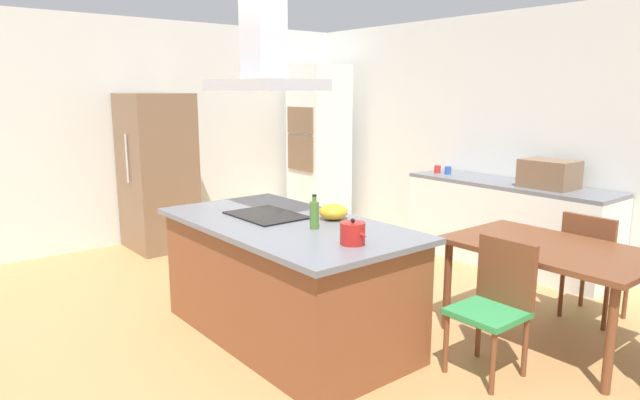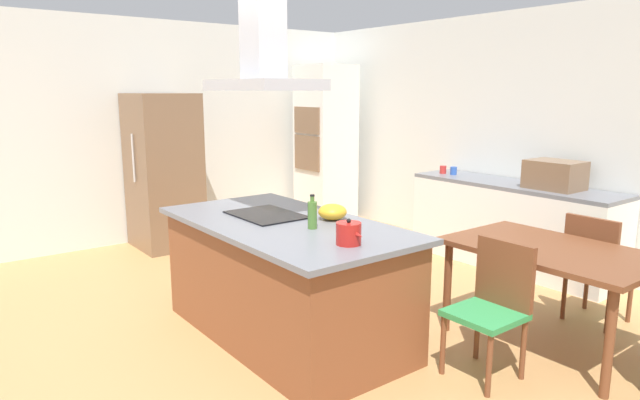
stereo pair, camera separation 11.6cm
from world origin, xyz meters
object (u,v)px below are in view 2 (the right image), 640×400
object	(u,v)px
mixing_bowl	(332,212)
wall_oven_stack	(325,144)
cooktop	(266,215)
range_hood	(263,56)
chair_facing_island	(493,300)
refrigerator	(164,171)
olive_oil_bottle	(312,214)
tea_kettle	(349,233)
chair_facing_back_wall	(595,263)
coffee_mug_blue	(454,171)
dining_table	(551,259)
countertop_microwave	(555,175)
coffee_mug_red	(443,170)

from	to	relation	value
mixing_bowl	wall_oven_stack	xyz separation A→B (m)	(-3.07, 2.33, 0.14)
cooktop	range_hood	size ratio (longest dim) A/B	0.67
cooktop	chair_facing_island	bearing A→B (deg)	26.04
refrigerator	chair_facing_island	bearing A→B (deg)	6.44
cooktop	refrigerator	bearing A→B (deg)	174.23
olive_oil_bottle	tea_kettle	bearing A→B (deg)	-7.62
olive_oil_bottle	chair_facing_back_wall	bearing A→B (deg)	63.94
coffee_mug_blue	range_hood	distance (m)	3.12
tea_kettle	dining_table	size ratio (longest dim) A/B	0.15
cooktop	countertop_microwave	distance (m)	2.97
coffee_mug_red	wall_oven_stack	world-z (taller)	wall_oven_stack
chair_facing_island	range_hood	world-z (taller)	range_hood
coffee_mug_red	refrigerator	bearing A→B (deg)	-129.27
cooktop	coffee_mug_red	distance (m)	2.90
mixing_bowl	range_hood	xyz separation A→B (m)	(-0.42, -0.32, 1.14)
tea_kettle	wall_oven_stack	size ratio (longest dim) A/B	0.10
dining_table	range_hood	size ratio (longest dim) A/B	1.56
cooktop	olive_oil_bottle	bearing A→B (deg)	3.73
dining_table	olive_oil_bottle	bearing A→B (deg)	-125.88
tea_kettle	mixing_bowl	size ratio (longest dim) A/B	0.98
olive_oil_bottle	range_hood	size ratio (longest dim) A/B	0.27
chair_facing_back_wall	tea_kettle	bearing A→B (deg)	-104.24
countertop_microwave	wall_oven_stack	world-z (taller)	wall_oven_stack
mixing_bowl	chair_facing_back_wall	size ratio (longest dim) A/B	0.24
wall_oven_stack	cooktop	bearing A→B (deg)	-44.98
tea_kettle	dining_table	xyz separation A→B (m)	(0.54, 1.45, -0.30)
cooktop	tea_kettle	distance (m)	1.02
range_hood	chair_facing_back_wall	bearing A→B (deg)	53.36
olive_oil_bottle	countertop_microwave	world-z (taller)	countertop_microwave
coffee_mug_blue	refrigerator	world-z (taller)	refrigerator
olive_oil_bottle	chair_facing_island	distance (m)	1.33
countertop_microwave	dining_table	world-z (taller)	countertop_microwave
tea_kettle	olive_oil_bottle	xyz separation A→B (m)	(-0.47, 0.06, 0.03)
countertop_microwave	refrigerator	xyz separation A→B (m)	(-3.43, -2.60, -0.13)
countertop_microwave	wall_oven_stack	size ratio (longest dim) A/B	0.23
tea_kettle	coffee_mug_red	size ratio (longest dim) A/B	2.35
chair_facing_island	wall_oven_stack	bearing A→B (deg)	155.82
tea_kettle	mixing_bowl	bearing A→B (deg)	149.85
wall_oven_stack	refrigerator	xyz separation A→B (m)	(-0.08, -2.37, -0.19)
olive_oil_bottle	coffee_mug_red	xyz separation A→B (m)	(-1.19, 2.79, -0.06)
cooktop	range_hood	xyz separation A→B (m)	(-0.00, 0.00, 1.20)
mixing_bowl	cooktop	bearing A→B (deg)	-142.55
olive_oil_bottle	wall_oven_stack	distance (m)	4.13
countertop_microwave	range_hood	xyz separation A→B (m)	(-0.71, -2.88, 1.06)
countertop_microwave	coffee_mug_blue	distance (m)	1.22
coffee_mug_blue	mixing_bowl	bearing A→B (deg)	-69.81
olive_oil_bottle	chair_facing_island	xyz separation A→B (m)	(1.00, 0.72, -0.49)
coffee_mug_blue	range_hood	xyz separation A→B (m)	(0.51, -2.85, 1.16)
cooktop	tea_kettle	world-z (taller)	tea_kettle
countertop_microwave	chair_facing_island	world-z (taller)	countertop_microwave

